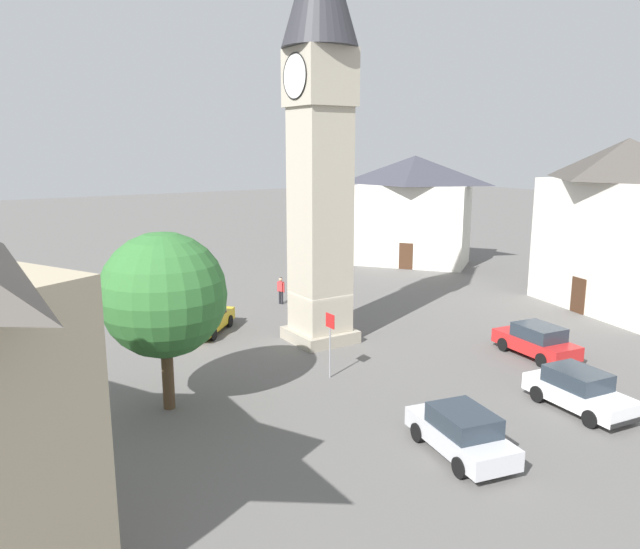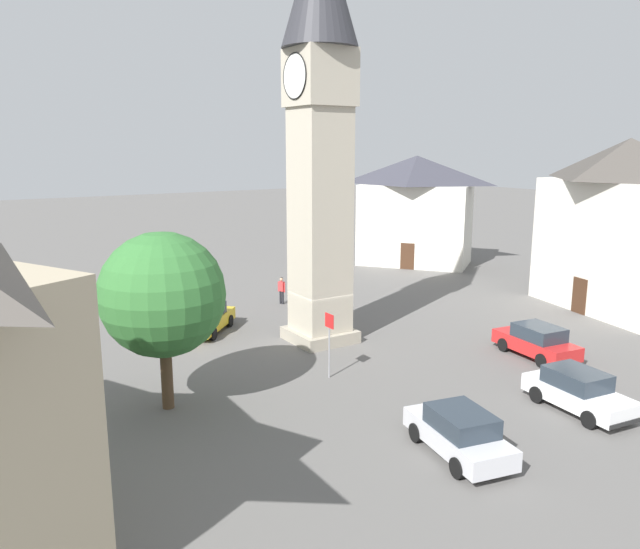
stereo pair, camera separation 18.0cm
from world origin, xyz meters
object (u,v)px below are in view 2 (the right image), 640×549
pedestrian (282,288)px  building_corner_back (623,224)px  car_red_corner (459,432)px  building_shop_left (416,209)px  road_sign (329,335)px  tree (163,295)px  car_white_side (207,318)px  car_silver_kerb (537,341)px  car_blue_kerb (578,391)px  clock_tower (320,98)px

pedestrian → building_corner_back: (11.91, 16.27, 4.13)m
car_red_corner → building_shop_left: building_shop_left is taller
pedestrian → road_sign: size_ratio=0.60×
tree → building_shop_left: building_shop_left is taller
building_corner_back → tree: bearing=-91.2°
car_white_side → road_sign: 9.16m
car_silver_kerb → car_red_corner: 10.91m
car_blue_kerb → clock_tower: bearing=-164.0°
car_blue_kerb → road_sign: 9.82m
car_blue_kerb → car_white_side: same height
clock_tower → car_blue_kerb: bearing=16.0°
tree → road_sign: size_ratio=2.38×
car_silver_kerb → car_blue_kerb: bearing=-37.3°
building_corner_back → building_shop_left: bearing=-178.6°
car_red_corner → building_corner_back: size_ratio=0.41×
car_silver_kerb → pedestrian: 15.88m
tree → car_blue_kerb: bearing=56.5°
car_red_corner → clock_tower: bearing=167.9°
car_silver_kerb → car_white_side: 16.48m
car_blue_kerb → car_white_side: size_ratio=1.04×
pedestrian → car_white_side: bearing=-63.4°
car_silver_kerb → road_sign: road_sign is taller
clock_tower → car_white_side: (-4.36, -4.29, -11.07)m
car_white_side → car_silver_kerb: bearing=43.9°
clock_tower → car_white_side: clock_tower is taller
clock_tower → building_corner_back: 19.90m
car_white_side → tree: bearing=-31.0°
clock_tower → car_silver_kerb: size_ratio=4.70×
car_blue_kerb → tree: (-8.42, -12.74, 3.59)m
car_white_side → road_sign: bearing=11.8°
car_red_corner → building_shop_left: (-25.65, 20.43, 3.76)m
clock_tower → car_red_corner: size_ratio=4.62×
clock_tower → pedestrian: 13.31m
building_shop_left → building_corner_back: (17.74, 0.43, 0.62)m
building_corner_back → road_sign: size_ratio=3.83×
car_red_corner → tree: (-8.49, -6.57, 3.59)m
car_red_corner → pedestrian: bearing=167.0°
tree → pedestrian: bearing=135.5°
car_silver_kerb → road_sign: bearing=-107.3°
building_corner_back → road_sign: bearing=-89.7°
car_blue_kerb → car_red_corner: 6.17m
car_white_side → building_shop_left: size_ratio=0.39×
car_white_side → car_blue_kerb: bearing=25.2°
pedestrian → building_shop_left: size_ratio=0.16×
car_silver_kerb → car_red_corner: same height
car_blue_kerb → car_silver_kerb: bearing=142.7°
car_silver_kerb → building_shop_left: size_ratio=0.41×
clock_tower → car_blue_kerb: 16.89m
pedestrian → car_blue_kerb: bearing=4.6°
clock_tower → building_corner_back: (4.42, 18.21, -6.70)m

